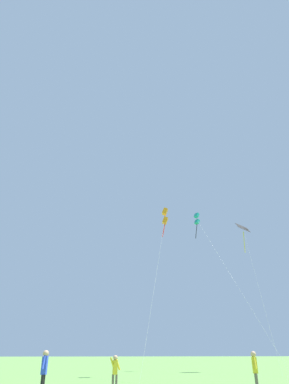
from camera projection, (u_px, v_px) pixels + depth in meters
kite_black_large at (244, 234)px, 38.22m from camera, size 2.15×7.38×14.96m
kite_orange_box at (165, 217)px, 31.37m from camera, size 3.38×6.91×13.67m
kite_teal_box at (197, 220)px, 41.02m from camera, size 3.25×11.67×16.85m
person_in_red_shirt at (44, 369)px, 13.33m from camera, size 0.23×0.55×1.70m
person_far_back at (115, 370)px, 15.10m from camera, size 0.49×0.20×1.51m
person_in_blue_jacket at (255, 369)px, 14.44m from camera, size 0.24×0.54×1.67m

